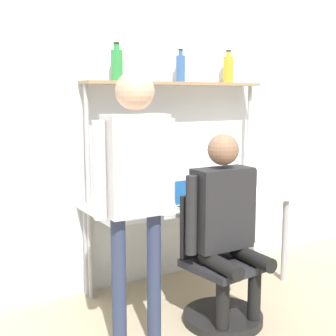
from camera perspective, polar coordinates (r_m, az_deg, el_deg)
The scene contains 13 objects.
ground_plane at distance 3.75m, azimuth 5.77°, elevation -16.10°, with size 12.00×12.00×0.00m, color tan.
wall_back at distance 4.02m, azimuth -0.13°, elevation 5.58°, with size 8.00×0.06×2.70m.
desk at distance 3.81m, azimuth 2.71°, elevation -5.01°, with size 1.69×0.68×0.75m.
shelf_unit at distance 3.89m, azimuth 1.02°, elevation 6.27°, with size 1.60×0.23×1.69m.
monitor at distance 3.72m, azimuth -4.88°, elevation -0.21°, with size 0.53×0.18×0.46m.
laptop at distance 3.58m, azimuth 2.66°, elevation -3.68°, with size 0.30×0.21×0.20m.
cell_phone at distance 3.70m, azimuth 5.95°, elevation -4.13°, with size 0.07×0.15×0.01m.
office_chair at distance 3.41m, azimuth 6.27°, elevation -13.79°, with size 0.56×0.56×0.89m.
person_seated at distance 3.22m, azimuth 6.98°, elevation -5.66°, with size 0.58×0.47×1.33m.
person_standing at distance 2.83m, azimuth -3.97°, elevation -0.84°, with size 0.54×0.23×1.72m.
bottle_green at distance 3.64m, azimuth -6.26°, elevation 12.42°, with size 0.09×0.09×0.29m.
bottle_blue at distance 3.91m, azimuth 1.54°, elevation 12.09°, with size 0.07×0.07×0.27m.
bottle_amber at distance 4.19m, azimuth 7.35°, elevation 11.88°, with size 0.08×0.08×0.28m.
Camera 1 is at (-2.02, -2.73, 1.58)m, focal length 50.00 mm.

